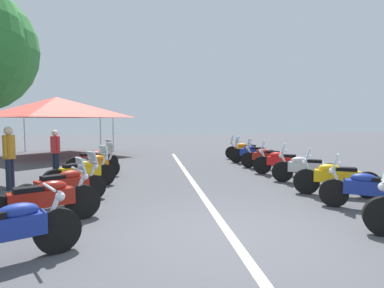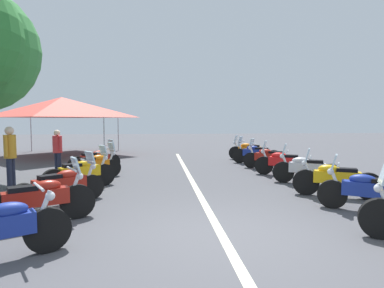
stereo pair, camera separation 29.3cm
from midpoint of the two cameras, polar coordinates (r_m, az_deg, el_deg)
The scene contains 17 objects.
ground_plane at distance 5.69m, azimuth 6.83°, elevation -15.81°, with size 80.00×80.00×0.00m, color #4C4C51.
lane_centre_stripe at distance 9.43m, azimuth 1.48°, elevation -7.64°, with size 18.32×0.16×0.01m, color beige.
motorcycle_left_row_1 at distance 6.62m, azimuth -24.50°, elevation -8.95°, with size 1.17×1.96×1.23m.
motorcycle_left_row_2 at distance 7.98m, azimuth -21.23°, elevation -6.79°, with size 1.46×1.77×1.19m.
motorcycle_left_row_3 at distance 9.59m, azimuth -18.30°, elevation -4.82°, with size 1.37×1.80×1.21m.
motorcycle_left_row_4 at distance 11.09m, azimuth -16.26°, elevation -3.63°, with size 1.26×1.68×1.19m.
motorcycle_left_row_5 at distance 12.43m, azimuth -16.11°, elevation -2.72°, with size 1.32×1.73×1.22m.
motorcycle_right_row_1 at distance 7.86m, azimuth 30.03°, elevation -7.19°, with size 1.29×1.88×1.20m.
motorcycle_right_row_2 at distance 8.97m, azimuth 24.97°, elevation -5.58°, with size 1.09×1.96×1.22m.
motorcycle_right_row_3 at distance 10.43m, azimuth 20.34°, elevation -4.14°, with size 1.10×1.86×1.22m.
motorcycle_right_row_4 at distance 11.73m, azimuth 16.60°, elevation -3.14°, with size 1.09×1.88×1.21m.
motorcycle_right_row_5 at distance 13.04m, azimuth 14.14°, elevation -2.38°, with size 1.38×1.84×1.21m.
motorcycle_right_row_6 at distance 14.47m, azimuth 11.82°, elevation -1.66°, with size 1.36×1.90×1.22m.
motorcycle_right_row_7 at distance 15.89m, azimuth 10.63°, elevation -1.13°, with size 1.08×1.90×1.22m.
bystander_1 at distance 10.33m, azimuth -28.91°, elevation -1.28°, with size 0.53×0.32×1.77m.
bystander_2 at distance 12.26m, azimuth -22.19°, elevation -0.78°, with size 0.40×0.40×1.61m.
event_tent at distance 18.97m, azimuth -21.75°, elevation 6.09°, with size 5.96×5.96×3.20m.
Camera 2 is at (-5.21, 1.05, 1.95)m, focal length 29.93 mm.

